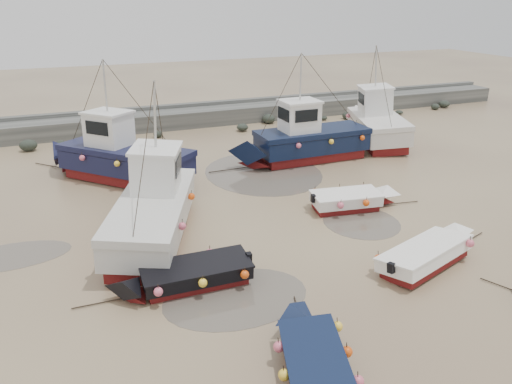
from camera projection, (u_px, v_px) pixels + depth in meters
ground at (290, 270)px, 17.98m from camera, size 120.00×120.00×0.00m
seawall at (164, 120)px, 36.77m from camera, size 60.00×4.92×1.50m
puddle_a at (236, 297)px, 16.36m from camera, size 4.86×4.86×0.01m
puddle_b at (361, 222)px, 21.74m from camera, size 3.30×3.30×0.01m
puddle_c at (8, 257)px, 18.87m from camera, size 4.57×4.57×0.01m
puddle_d at (263, 172)px, 27.80m from camera, size 6.38×6.38×0.01m
dinghy_1 at (315, 356)px, 12.88m from camera, size 2.73×5.55×1.43m
dinghy_3 at (432, 251)px, 18.17m from camera, size 6.17×2.98×1.43m
dinghy_4 at (185, 273)px, 16.73m from camera, size 6.04×1.98×1.43m
dinghy_5 at (353, 197)px, 22.90m from camera, size 5.37×2.19×1.43m
cabin_boat_0 at (116, 156)px, 26.27m from camera, size 8.03×8.37×6.22m
cabin_boat_1 at (154, 205)px, 20.19m from camera, size 5.44×10.26×6.22m
cabin_boat_2 at (303, 139)px, 29.23m from camera, size 9.82×2.98×6.22m
cabin_boat_3 at (377, 121)px, 33.23m from camera, size 4.96×9.39×6.22m
person at (148, 210)px, 22.98m from camera, size 0.74×0.63×1.73m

